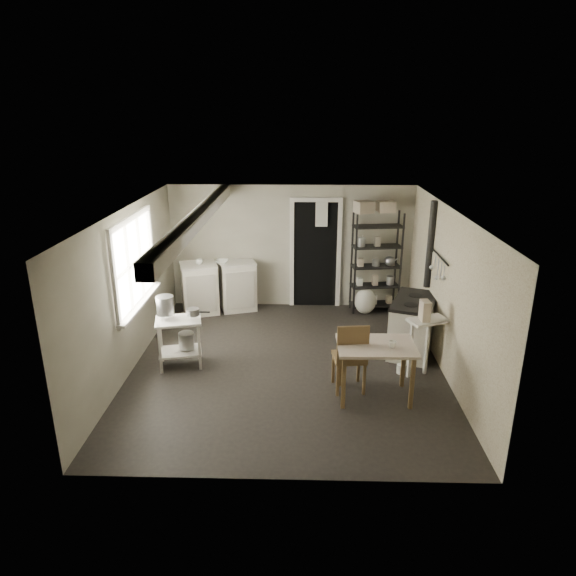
{
  "coord_description": "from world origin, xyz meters",
  "views": [
    {
      "loc": [
        0.2,
        -6.8,
        3.57
      ],
      "look_at": [
        0.0,
        0.3,
        1.1
      ],
      "focal_mm": 32.0,
      "sensor_mm": 36.0,
      "label": 1
    }
  ],
  "objects_px": {
    "prep_table": "(180,341)",
    "stockpot": "(165,305)",
    "stove": "(413,325)",
    "flour_sack": "(365,301)",
    "work_table": "(375,371)",
    "shelf_rack": "(376,262)",
    "chair": "(349,356)",
    "base_cabinets": "(219,287)"
  },
  "relations": [
    {
      "from": "prep_table",
      "to": "work_table",
      "type": "relative_size",
      "value": 0.74
    },
    {
      "from": "stockpot",
      "to": "shelf_rack",
      "type": "distance_m",
      "value": 4.01
    },
    {
      "from": "stove",
      "to": "chair",
      "type": "xyz_separation_m",
      "value": [
        -1.08,
        -1.19,
        0.04
      ]
    },
    {
      "from": "work_table",
      "to": "flour_sack",
      "type": "distance_m",
      "value": 2.94
    },
    {
      "from": "stockpot",
      "to": "shelf_rack",
      "type": "relative_size",
      "value": 0.15
    },
    {
      "from": "stove",
      "to": "flour_sack",
      "type": "distance_m",
      "value": 1.65
    },
    {
      "from": "stove",
      "to": "flour_sack",
      "type": "relative_size",
      "value": 2.26
    },
    {
      "from": "stockpot",
      "to": "work_table",
      "type": "bearing_deg",
      "value": -15.76
    },
    {
      "from": "base_cabinets",
      "to": "chair",
      "type": "height_order",
      "value": "chair"
    },
    {
      "from": "stockpot",
      "to": "chair",
      "type": "height_order",
      "value": "stockpot"
    },
    {
      "from": "flour_sack",
      "to": "stove",
      "type": "bearing_deg",
      "value": -70.52
    },
    {
      "from": "prep_table",
      "to": "stockpot",
      "type": "distance_m",
      "value": 0.57
    },
    {
      "from": "stove",
      "to": "prep_table",
      "type": "bearing_deg",
      "value": -150.02
    },
    {
      "from": "prep_table",
      "to": "base_cabinets",
      "type": "xyz_separation_m",
      "value": [
        0.22,
        2.24,
        0.06
      ]
    },
    {
      "from": "stockpot",
      "to": "work_table",
      "type": "distance_m",
      "value": 3.06
    },
    {
      "from": "stockpot",
      "to": "flour_sack",
      "type": "relative_size",
      "value": 0.57
    },
    {
      "from": "prep_table",
      "to": "chair",
      "type": "bearing_deg",
      "value": -13.92
    },
    {
      "from": "stockpot",
      "to": "flour_sack",
      "type": "distance_m",
      "value": 3.83
    },
    {
      "from": "shelf_rack",
      "to": "base_cabinets",
      "type": "bearing_deg",
      "value": 173.88
    },
    {
      "from": "chair",
      "to": "stockpot",
      "type": "bearing_deg",
      "value": 160.01
    },
    {
      "from": "prep_table",
      "to": "stove",
      "type": "distance_m",
      "value": 3.54
    },
    {
      "from": "stove",
      "to": "chair",
      "type": "bearing_deg",
      "value": -111.96
    },
    {
      "from": "stockpot",
      "to": "chair",
      "type": "xyz_separation_m",
      "value": [
        2.58,
        -0.62,
        -0.45
      ]
    },
    {
      "from": "base_cabinets",
      "to": "work_table",
      "type": "distance_m",
      "value": 3.93
    },
    {
      "from": "stockpot",
      "to": "stove",
      "type": "relative_size",
      "value": 0.25
    },
    {
      "from": "base_cabinets",
      "to": "flour_sack",
      "type": "bearing_deg",
      "value": -19.43
    },
    {
      "from": "work_table",
      "to": "chair",
      "type": "xyz_separation_m",
      "value": [
        -0.32,
        0.2,
        0.1
      ]
    },
    {
      "from": "base_cabinets",
      "to": "chair",
      "type": "distance_m",
      "value": 3.58
    },
    {
      "from": "prep_table",
      "to": "base_cabinets",
      "type": "bearing_deg",
      "value": 84.31
    },
    {
      "from": "stockpot",
      "to": "work_table",
      "type": "height_order",
      "value": "stockpot"
    },
    {
      "from": "base_cabinets",
      "to": "flour_sack",
      "type": "distance_m",
      "value": 2.73
    },
    {
      "from": "stove",
      "to": "work_table",
      "type": "relative_size",
      "value": 1.09
    },
    {
      "from": "shelf_rack",
      "to": "chair",
      "type": "distance_m",
      "value": 3.03
    },
    {
      "from": "base_cabinets",
      "to": "chair",
      "type": "bearing_deg",
      "value": -69.66
    },
    {
      "from": "prep_table",
      "to": "work_table",
      "type": "xyz_separation_m",
      "value": [
        2.72,
        -0.8,
        -0.02
      ]
    },
    {
      "from": "chair",
      "to": "base_cabinets",
      "type": "bearing_deg",
      "value": 121.05
    },
    {
      "from": "work_table",
      "to": "prep_table",
      "type": "bearing_deg",
      "value": 163.71
    },
    {
      "from": "prep_table",
      "to": "base_cabinets",
      "type": "height_order",
      "value": "base_cabinets"
    },
    {
      "from": "stove",
      "to": "work_table",
      "type": "bearing_deg",
      "value": -98.47
    },
    {
      "from": "stockpot",
      "to": "work_table",
      "type": "relative_size",
      "value": 0.27
    },
    {
      "from": "prep_table",
      "to": "stockpot",
      "type": "xyz_separation_m",
      "value": [
        -0.18,
        0.02,
        0.54
      ]
    },
    {
      "from": "stove",
      "to": "work_table",
      "type": "height_order",
      "value": "stove"
    }
  ]
}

